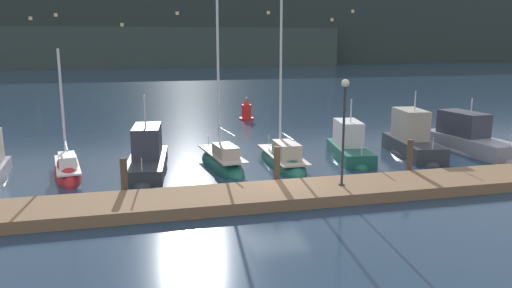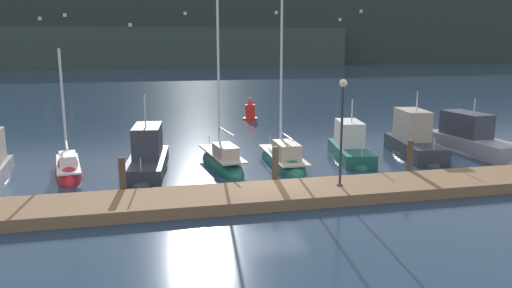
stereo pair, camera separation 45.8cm
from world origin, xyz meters
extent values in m
plane|color=#1E3347|center=(0.00, 0.00, 0.00)|extent=(400.00, 400.00, 0.00)
cube|color=brown|center=(0.00, -1.55, 0.23)|extent=(35.48, 2.80, 0.45)
cylinder|color=#4C3D2D|center=(-6.42, 0.10, 0.85)|extent=(0.28, 0.28, 1.71)
cylinder|color=#4C3D2D|center=(0.00, 0.10, 0.92)|extent=(0.28, 0.28, 1.84)
cylinder|color=#4C3D2D|center=(6.42, 0.10, 0.92)|extent=(0.28, 0.28, 1.84)
ellipsoid|color=red|center=(-9.12, 4.58, 0.00)|extent=(2.00, 5.22, 1.67)
cube|color=silver|center=(-9.12, 4.58, 0.51)|extent=(1.68, 4.38, 0.08)
cube|color=silver|center=(-9.02, 3.98, 0.84)|extent=(0.98, 1.72, 0.58)
cylinder|color=silver|center=(-9.18, 4.99, 3.23)|extent=(0.12, 0.12, 5.44)
cylinder|color=silver|center=(-9.01, 3.89, 1.56)|extent=(0.43, 2.21, 0.09)
cylinder|color=silver|center=(-9.48, 6.90, 0.76)|extent=(0.04, 0.04, 0.50)
ellipsoid|color=#2D3338|center=(-5.40, 4.33, 0.00)|extent=(2.60, 6.36, 1.11)
cube|color=#2D3338|center=(-5.40, 4.33, 0.34)|extent=(2.38, 5.73, 0.69)
cube|color=#333842|center=(-5.33, 4.94, 1.43)|extent=(1.60, 2.85, 1.48)
cube|color=black|center=(-5.19, 6.17, 1.65)|extent=(1.17, 0.41, 0.66)
cylinder|color=silver|center=(-5.38, 4.45, 2.95)|extent=(0.07, 0.07, 1.57)
cylinder|color=silver|center=(-5.69, 1.75, 0.99)|extent=(0.04, 0.04, 0.60)
ellipsoid|color=#195647|center=(-1.65, 4.41, 0.00)|extent=(2.17, 5.73, 1.32)
cube|color=#A39984|center=(-1.65, 4.41, 0.66)|extent=(1.83, 4.82, 0.08)
cube|color=#A39984|center=(-1.57, 3.74, 0.97)|extent=(1.12, 1.89, 0.54)
cylinder|color=silver|center=(-1.71, 4.85, 4.54)|extent=(0.12, 0.12, 7.76)
cylinder|color=silver|center=(-1.55, 3.57, 1.94)|extent=(0.40, 2.57, 0.09)
cylinder|color=silver|center=(-1.96, 6.96, 0.91)|extent=(0.04, 0.04, 0.50)
ellipsoid|color=#195647|center=(1.55, 4.31, 0.00)|extent=(1.83, 6.19, 1.36)
cube|color=#A39984|center=(1.55, 4.31, 0.46)|extent=(1.54, 5.20, 0.08)
cube|color=#A39984|center=(1.53, 3.57, 0.88)|extent=(1.07, 1.99, 0.75)
cylinder|color=silver|center=(1.55, 4.81, 4.66)|extent=(0.12, 0.12, 8.38)
cylinder|color=silver|center=(1.53, 3.63, 1.59)|extent=(0.13, 2.36, 0.09)
cylinder|color=silver|center=(1.59, 7.15, 0.71)|extent=(0.04, 0.04, 0.50)
ellipsoid|color=#195647|center=(5.41, 4.42, 0.00)|extent=(2.62, 5.50, 1.28)
cube|color=#195647|center=(5.41, 4.42, 0.34)|extent=(2.40, 4.95, 0.68)
cube|color=silver|center=(5.50, 4.94, 1.34)|extent=(1.57, 2.49, 1.32)
cube|color=black|center=(5.69, 5.98, 1.54)|extent=(1.07, 0.44, 0.59)
cylinder|color=silver|center=(5.43, 4.52, 2.62)|extent=(0.07, 0.07, 1.24)
cylinder|color=silver|center=(5.03, 2.24, 0.98)|extent=(0.04, 0.04, 0.60)
ellipsoid|color=#2D3338|center=(9.14, 4.26, 0.00)|extent=(2.70, 5.85, 1.17)
cube|color=#2D3338|center=(9.14, 4.26, 0.44)|extent=(2.47, 5.27, 0.88)
cube|color=#A39984|center=(9.22, 4.82, 1.70)|extent=(1.65, 2.64, 1.64)
cube|color=black|center=(9.38, 5.94, 1.95)|extent=(1.19, 0.46, 0.73)
cylinder|color=silver|center=(9.16, 4.38, 3.06)|extent=(0.07, 0.07, 1.08)
cylinder|color=silver|center=(8.81, 1.92, 1.18)|extent=(0.04, 0.04, 0.60)
ellipsoid|color=gray|center=(12.82, 4.28, 0.00)|extent=(2.87, 6.74, 1.04)
cube|color=gray|center=(12.82, 4.28, 0.45)|extent=(2.63, 6.07, 0.89)
cube|color=#333842|center=(12.75, 4.93, 1.57)|extent=(1.78, 3.02, 1.36)
cube|color=black|center=(12.60, 6.23, 1.78)|extent=(1.31, 0.41, 0.60)
cylinder|color=silver|center=(12.81, 4.41, 2.68)|extent=(0.07, 0.07, 0.85)
cylinder|color=silver|center=(13.13, 1.55, 1.19)|extent=(0.04, 0.04, 0.60)
cylinder|color=red|center=(3.00, 19.08, 0.08)|extent=(1.17, 1.17, 0.16)
cylinder|color=red|center=(3.00, 19.08, 0.69)|extent=(0.78, 0.78, 1.06)
cone|color=red|center=(3.00, 19.08, 1.47)|extent=(0.55, 0.55, 0.50)
sphere|color=#F9EAB7|center=(3.00, 19.08, 1.77)|extent=(0.16, 0.16, 0.16)
cylinder|color=#2D2D33|center=(2.29, -1.61, 0.48)|extent=(0.24, 0.24, 0.06)
cylinder|color=#2D2D33|center=(2.29, -1.61, 2.52)|extent=(0.10, 0.10, 4.01)
sphere|color=#F9EAB7|center=(2.29, -1.61, 4.66)|extent=(0.32, 0.32, 0.32)
cube|color=#28332D|center=(0.00, 114.72, 10.72)|extent=(240.00, 16.00, 21.43)
cube|color=#333F39|center=(-26.93, 104.72, 4.67)|extent=(144.00, 10.00, 9.34)
cube|color=#F4DB8C|center=(-22.18, 106.67, 12.08)|extent=(0.80, 0.10, 0.80)
cube|color=#F4DB8C|center=(41.03, 106.67, 2.18)|extent=(0.80, 0.10, 0.80)
cube|color=#F4DB8C|center=(-7.47, 106.67, 9.95)|extent=(0.80, 0.10, 0.80)
cube|color=#F4DB8C|center=(46.32, 106.67, 11.64)|extent=(0.80, 0.10, 0.80)
cube|color=#F4DB8C|center=(5.76, 106.67, 12.79)|extent=(0.80, 0.10, 0.80)
cube|color=#F4DB8C|center=(-17.81, 106.67, 7.34)|extent=(0.80, 0.10, 0.80)
cube|color=#F4DB8C|center=(-3.92, 106.67, 6.93)|extent=(0.80, 0.10, 0.80)
cube|color=#F4DB8C|center=(16.15, 106.67, 1.88)|extent=(0.80, 0.10, 0.80)
cube|color=#F4DB8C|center=(28.88, 106.67, 13.23)|extent=(0.80, 0.10, 0.80)
cube|color=#F4DB8C|center=(-27.69, 106.67, 11.24)|extent=(0.80, 0.10, 0.80)
cube|color=#F4DB8C|center=(52.17, 106.67, 13.87)|extent=(0.80, 0.10, 0.80)
cube|color=#F4DB8C|center=(-8.39, 106.67, 6.14)|extent=(0.80, 0.10, 0.80)
cube|color=#F4DB8C|center=(34.72, 106.67, 6.41)|extent=(0.80, 0.10, 0.80)
cube|color=#F4DB8C|center=(-14.50, 106.67, 4.30)|extent=(0.80, 0.10, 0.80)
camera|label=1|loc=(-5.95, -20.01, 6.32)|focal=35.00mm
camera|label=2|loc=(-5.50, -20.11, 6.32)|focal=35.00mm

